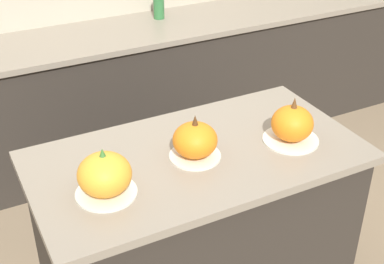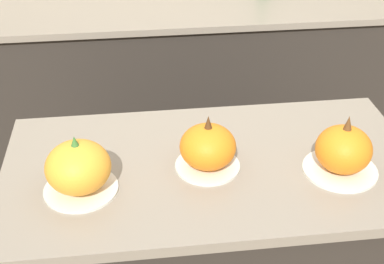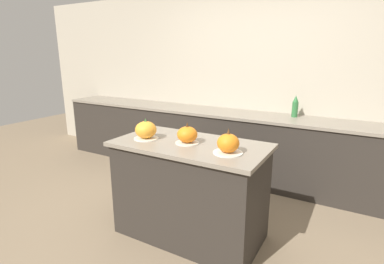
{
  "view_description": "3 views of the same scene",
  "coord_description": "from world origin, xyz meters",
  "px_view_note": "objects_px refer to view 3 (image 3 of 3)",
  "views": [
    {
      "loc": [
        -0.84,
        -1.59,
        2.06
      ],
      "look_at": [
        -0.0,
        0.04,
        0.98
      ],
      "focal_mm": 50.0,
      "sensor_mm": 36.0,
      "label": 1
    },
    {
      "loc": [
        -0.24,
        -1.38,
        1.9
      ],
      "look_at": [
        -0.06,
        0.03,
        1.0
      ],
      "focal_mm": 50.0,
      "sensor_mm": 36.0,
      "label": 2
    },
    {
      "loc": [
        1.25,
        -2.15,
        1.65
      ],
      "look_at": [
        0.03,
        -0.02,
        1.0
      ],
      "focal_mm": 28.0,
      "sensor_mm": 36.0,
      "label": 3
    }
  ],
  "objects_px": {
    "bottle_tall": "(295,107)",
    "pumpkin_cake_center": "(187,135)",
    "pumpkin_cake_right": "(228,144)",
    "pumpkin_cake_left": "(146,130)"
  },
  "relations": [
    {
      "from": "pumpkin_cake_left",
      "to": "pumpkin_cake_right",
      "type": "relative_size",
      "value": 0.95
    },
    {
      "from": "bottle_tall",
      "to": "pumpkin_cake_center",
      "type": "bearing_deg",
      "value": -109.34
    },
    {
      "from": "pumpkin_cake_left",
      "to": "pumpkin_cake_right",
      "type": "bearing_deg",
      "value": -0.15
    },
    {
      "from": "pumpkin_cake_left",
      "to": "bottle_tall",
      "type": "height_order",
      "value": "bottle_tall"
    },
    {
      "from": "pumpkin_cake_center",
      "to": "bottle_tall",
      "type": "bearing_deg",
      "value": 70.66
    },
    {
      "from": "pumpkin_cake_center",
      "to": "bottle_tall",
      "type": "distance_m",
      "value": 1.72
    },
    {
      "from": "pumpkin_cake_left",
      "to": "pumpkin_cake_center",
      "type": "xyz_separation_m",
      "value": [
        0.39,
        0.07,
        -0.01
      ]
    },
    {
      "from": "pumpkin_cake_center",
      "to": "bottle_tall",
      "type": "height_order",
      "value": "bottle_tall"
    },
    {
      "from": "pumpkin_cake_right",
      "to": "pumpkin_cake_center",
      "type": "bearing_deg",
      "value": 170.05
    },
    {
      "from": "pumpkin_cake_right",
      "to": "bottle_tall",
      "type": "bearing_deg",
      "value": 84.7
    }
  ]
}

